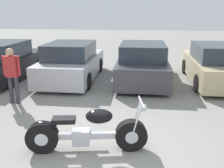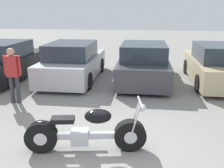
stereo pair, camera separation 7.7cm
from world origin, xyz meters
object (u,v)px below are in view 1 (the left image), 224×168
motorcycle (86,132)px  parked_car_black (4,62)px  person_standing (12,71)px  parked_car_dark_grey (142,64)px  parked_car_champagne (216,65)px  parked_car_silver (72,63)px

motorcycle → parked_car_black: bearing=131.5°
motorcycle → person_standing: bearing=138.8°
parked_car_dark_grey → parked_car_champagne: (2.75, 0.06, 0.00)m
motorcycle → parked_car_champagne: (3.84, 5.29, 0.27)m
parked_car_silver → person_standing: (-1.00, -2.79, 0.30)m
motorcycle → parked_car_dark_grey: parked_car_dark_grey is taller
parked_car_dark_grey → person_standing: person_standing is taller
parked_car_black → parked_car_champagne: 8.25m
parked_car_silver → parked_car_dark_grey: bearing=2.3°
motorcycle → parked_car_dark_grey: size_ratio=0.56×
parked_car_champagne → person_standing: person_standing is taller
motorcycle → parked_car_silver: (-1.66, 5.11, 0.27)m
parked_car_black → parked_car_dark_grey: (5.50, 0.25, 0.00)m
parked_car_black → parked_car_silver: (2.75, 0.14, 0.00)m
parked_car_silver → person_standing: size_ratio=2.57×
parked_car_champagne → person_standing: size_ratio=2.57×
motorcycle → parked_car_champagne: parked_car_champagne is taller
parked_car_dark_grey → person_standing: size_ratio=2.57×
person_standing → parked_car_dark_grey: bearing=37.7°
parked_car_black → parked_car_silver: bearing=2.8°
person_standing → motorcycle: bearing=-41.2°
parked_car_dark_grey → motorcycle: bearing=-101.8°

